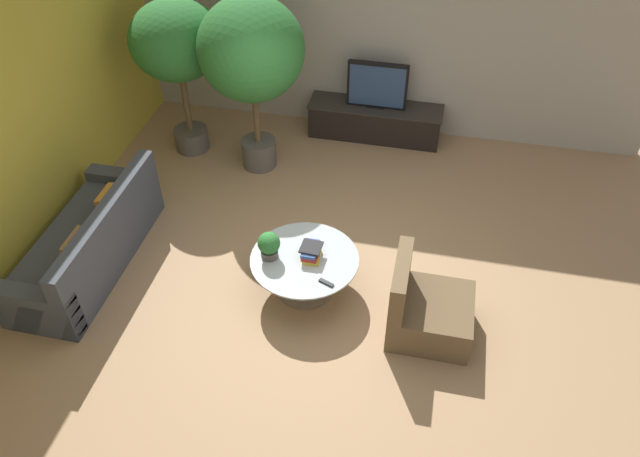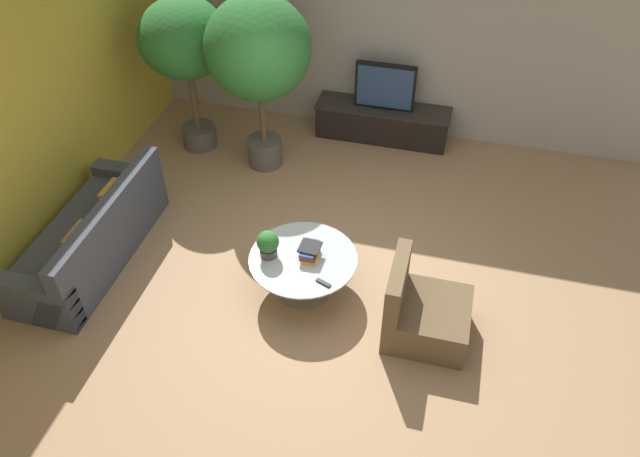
{
  "view_description": "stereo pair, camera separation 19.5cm",
  "coord_description": "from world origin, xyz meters",
  "px_view_note": "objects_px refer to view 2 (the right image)",
  "views": [
    {
      "loc": [
        0.97,
        -4.57,
        4.94
      ],
      "look_at": [
        -0.08,
        0.23,
        0.55
      ],
      "focal_mm": 35.0,
      "sensor_mm": 36.0,
      "label": 1
    },
    {
      "loc": [
        1.16,
        -4.52,
        4.94
      ],
      "look_at": [
        -0.08,
        0.23,
        0.55
      ],
      "focal_mm": 35.0,
      "sensor_mm": 36.0,
      "label": 2
    }
  ],
  "objects_px": {
    "media_console": "(382,122)",
    "potted_plant_tabletop": "(268,244)",
    "coffee_table": "(303,267)",
    "armchair_wicker": "(422,313)",
    "potted_palm_tall": "(185,43)",
    "couch_by_wall": "(92,238)",
    "potted_palm_corner": "(258,53)",
    "television": "(385,87)"
  },
  "relations": [
    {
      "from": "media_console",
      "to": "potted_plant_tabletop",
      "type": "distance_m",
      "value": 3.21
    },
    {
      "from": "coffee_table",
      "to": "armchair_wicker",
      "type": "height_order",
      "value": "armchair_wicker"
    },
    {
      "from": "potted_palm_tall",
      "to": "armchair_wicker",
      "type": "bearing_deg",
      "value": -36.46
    },
    {
      "from": "couch_by_wall",
      "to": "potted_palm_corner",
      "type": "xyz_separation_m",
      "value": [
        1.27,
        2.19,
        1.31
      ]
    },
    {
      "from": "television",
      "to": "potted_palm_corner",
      "type": "distance_m",
      "value": 1.9
    },
    {
      "from": "media_console",
      "to": "potted_palm_corner",
      "type": "relative_size",
      "value": 0.82
    },
    {
      "from": "coffee_table",
      "to": "potted_palm_corner",
      "type": "distance_m",
      "value": 2.68
    },
    {
      "from": "television",
      "to": "potted_palm_tall",
      "type": "bearing_deg",
      "value": -161.01
    },
    {
      "from": "media_console",
      "to": "television",
      "type": "height_order",
      "value": "television"
    },
    {
      "from": "potted_palm_corner",
      "to": "potted_plant_tabletop",
      "type": "bearing_deg",
      "value": -70.29
    },
    {
      "from": "media_console",
      "to": "couch_by_wall",
      "type": "xyz_separation_m",
      "value": [
        -2.66,
        -3.2,
        0.03
      ]
    },
    {
      "from": "coffee_table",
      "to": "armchair_wicker",
      "type": "distance_m",
      "value": 1.31
    },
    {
      "from": "television",
      "to": "potted_palm_corner",
      "type": "bearing_deg",
      "value": -144.15
    },
    {
      "from": "media_console",
      "to": "television",
      "type": "bearing_deg",
      "value": -90.0
    },
    {
      "from": "couch_by_wall",
      "to": "potted_plant_tabletop",
      "type": "xyz_separation_m",
      "value": [
        2.03,
        0.08,
        0.33
      ]
    },
    {
      "from": "potted_palm_corner",
      "to": "potted_plant_tabletop",
      "type": "height_order",
      "value": "potted_palm_corner"
    },
    {
      "from": "potted_plant_tabletop",
      "to": "media_console",
      "type": "bearing_deg",
      "value": 78.53
    },
    {
      "from": "armchair_wicker",
      "to": "potted_plant_tabletop",
      "type": "distance_m",
      "value": 1.69
    },
    {
      "from": "potted_palm_corner",
      "to": "couch_by_wall",
      "type": "bearing_deg",
      "value": -120.06
    },
    {
      "from": "coffee_table",
      "to": "armchair_wicker",
      "type": "relative_size",
      "value": 1.31
    },
    {
      "from": "armchair_wicker",
      "to": "potted_plant_tabletop",
      "type": "relative_size",
      "value": 2.83
    },
    {
      "from": "coffee_table",
      "to": "armchair_wicker",
      "type": "bearing_deg",
      "value": -12.25
    },
    {
      "from": "media_console",
      "to": "couch_by_wall",
      "type": "distance_m",
      "value": 4.17
    },
    {
      "from": "coffee_table",
      "to": "potted_plant_tabletop",
      "type": "distance_m",
      "value": 0.46
    },
    {
      "from": "television",
      "to": "potted_palm_tall",
      "type": "relative_size",
      "value": 0.39
    },
    {
      "from": "potted_palm_tall",
      "to": "television",
      "type": "bearing_deg",
      "value": 18.99
    },
    {
      "from": "potted_palm_tall",
      "to": "potted_palm_corner",
      "type": "distance_m",
      "value": 1.04
    },
    {
      "from": "couch_by_wall",
      "to": "potted_palm_tall",
      "type": "relative_size",
      "value": 1.04
    },
    {
      "from": "coffee_table",
      "to": "potted_palm_tall",
      "type": "relative_size",
      "value": 0.54
    },
    {
      "from": "armchair_wicker",
      "to": "potted_plant_tabletop",
      "type": "bearing_deg",
      "value": 82.04
    },
    {
      "from": "coffee_table",
      "to": "armchair_wicker",
      "type": "xyz_separation_m",
      "value": [
        1.28,
        -0.28,
        -0.04
      ]
    },
    {
      "from": "television",
      "to": "potted_plant_tabletop",
      "type": "xyz_separation_m",
      "value": [
        -0.64,
        -3.13,
        -0.19
      ]
    },
    {
      "from": "television",
      "to": "armchair_wicker",
      "type": "xyz_separation_m",
      "value": [
        1.01,
        -3.36,
        -0.53
      ]
    },
    {
      "from": "television",
      "to": "potted_plant_tabletop",
      "type": "bearing_deg",
      "value": -101.48
    },
    {
      "from": "coffee_table",
      "to": "couch_by_wall",
      "type": "xyz_separation_m",
      "value": [
        -2.39,
        -0.12,
        -0.03
      ]
    },
    {
      "from": "media_console",
      "to": "couch_by_wall",
      "type": "height_order",
      "value": "couch_by_wall"
    },
    {
      "from": "potted_palm_corner",
      "to": "coffee_table",
      "type": "bearing_deg",
      "value": -61.67
    },
    {
      "from": "media_console",
      "to": "potted_plant_tabletop",
      "type": "bearing_deg",
      "value": -101.47
    },
    {
      "from": "potted_palm_tall",
      "to": "coffee_table",
      "type": "bearing_deg",
      "value": -46.48
    },
    {
      "from": "potted_palm_corner",
      "to": "potted_palm_tall",
      "type": "bearing_deg",
      "value": 170.13
    },
    {
      "from": "potted_plant_tabletop",
      "to": "potted_palm_tall",
      "type": "bearing_deg",
      "value": 127.74
    },
    {
      "from": "potted_plant_tabletop",
      "to": "coffee_table",
      "type": "bearing_deg",
      "value": 7.88
    }
  ]
}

